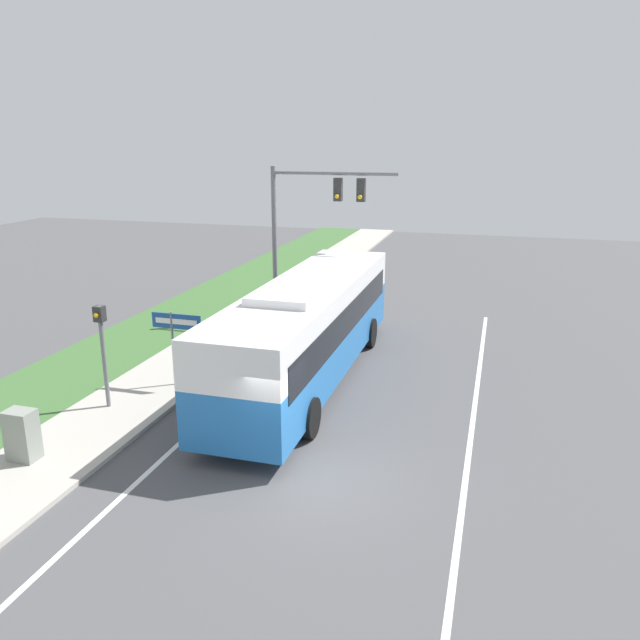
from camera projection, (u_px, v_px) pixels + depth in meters
name	position (u px, v px, depth m)	size (l,w,h in m)	color
ground_plane	(305.00, 476.00, 14.50)	(80.00, 80.00, 0.00)	#4C4C4F
sidewalk	(77.00, 439.00, 16.14)	(2.80, 80.00, 0.12)	#ADA89E
lane_divider_near	(167.00, 455.00, 15.46)	(0.14, 30.00, 0.01)	silver
lane_divider_far	(463.00, 500.00, 13.53)	(0.14, 30.00, 0.01)	silver
bus	(308.00, 324.00, 19.76)	(2.77, 12.44, 3.43)	#236BB7
signal_gantry	(309.00, 215.00, 25.11)	(5.17, 0.41, 6.49)	slate
pedestrian_signal	(102.00, 340.00, 17.45)	(0.28, 0.34, 3.11)	slate
street_sign	(175.00, 333.00, 19.11)	(1.64, 0.08, 2.48)	slate
utility_cabinet	(22.00, 435.00, 14.86)	(0.69, 0.51, 1.26)	gray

